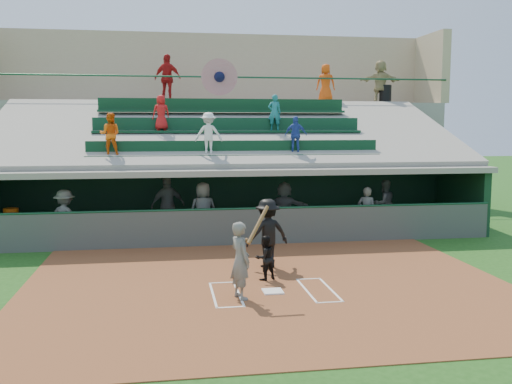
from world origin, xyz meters
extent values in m
plane|color=#1B4914|center=(0.00, 0.00, 0.00)|extent=(100.00, 100.00, 0.00)
cube|color=brown|center=(0.00, 0.50, 0.01)|extent=(11.00, 9.00, 0.02)
cube|color=white|center=(0.00, 0.00, 0.04)|extent=(0.43, 0.43, 0.03)
cube|color=white|center=(-0.75, 0.00, 0.02)|extent=(0.05, 1.80, 0.01)
cube|color=white|center=(0.75, 0.00, 0.02)|extent=(0.05, 1.80, 0.01)
cube|color=white|center=(-1.30, 0.00, 0.02)|extent=(0.05, 1.80, 0.01)
cube|color=white|center=(1.30, 0.00, 0.02)|extent=(0.05, 1.80, 0.01)
cube|color=white|center=(-1.02, 0.90, 0.02)|extent=(0.60, 0.05, 0.01)
cube|color=silver|center=(1.02, 0.90, 0.02)|extent=(0.60, 0.05, 0.01)
cube|color=white|center=(-1.02, -0.90, 0.02)|extent=(0.60, 0.05, 0.01)
cube|color=silver|center=(1.02, -0.90, 0.02)|extent=(0.60, 0.05, 0.01)
cube|color=gray|center=(0.00, 6.75, 0.02)|extent=(16.00, 3.50, 0.04)
cube|color=gray|center=(0.00, 13.50, 2.30)|extent=(20.00, 3.00, 4.60)
cube|color=#494E49|center=(0.00, 5.00, 0.55)|extent=(16.00, 0.06, 1.10)
cylinder|color=#154228|center=(0.00, 5.00, 1.12)|extent=(16.00, 0.08, 0.08)
cube|color=black|center=(0.00, 8.50, 1.10)|extent=(16.00, 0.25, 2.20)
cube|color=black|center=(8.00, 6.75, 1.10)|extent=(0.25, 3.50, 2.20)
cube|color=gray|center=(0.00, 6.75, 2.20)|extent=(16.40, 3.90, 0.18)
cube|color=gray|center=(0.00, 10.25, 1.15)|extent=(16.40, 3.50, 2.30)
cube|color=gray|center=(0.00, 11.90, 2.30)|extent=(16.40, 0.30, 4.60)
cube|color=gray|center=(0.00, 8.60, 3.45)|extent=(16.40, 6.51, 2.37)
cube|color=#0D3A20|center=(0.00, 6.20, 2.65)|extent=(9.40, 0.42, 0.08)
cube|color=#0B321B|center=(0.00, 6.40, 2.91)|extent=(9.40, 0.06, 0.45)
cube|color=#0B331D|center=(0.00, 8.10, 3.40)|extent=(9.40, 0.42, 0.08)
cube|color=#0C3620|center=(0.00, 8.30, 3.66)|extent=(9.40, 0.06, 0.45)
cube|color=#0B331C|center=(0.00, 10.00, 4.15)|extent=(9.40, 0.42, 0.08)
cube|color=#0C361A|center=(0.00, 10.20, 4.41)|extent=(9.40, 0.06, 0.45)
imported|color=#E65D0D|center=(-3.93, 6.30, 3.35)|extent=(0.68, 0.55, 1.31)
imported|color=white|center=(-0.89, 6.30, 3.36)|extent=(0.91, 0.58, 1.34)
imported|color=#2845A2|center=(1.94, 6.30, 3.30)|extent=(0.76, 0.42, 1.23)
imported|color=red|center=(-2.38, 8.20, 4.05)|extent=(0.67, 0.52, 1.22)
imported|color=#1A7177|center=(1.60, 8.20, 4.07)|extent=(0.51, 0.38, 1.26)
cylinder|color=#144027|center=(0.00, 12.00, 5.60)|extent=(20.00, 0.07, 0.07)
cylinder|color=maroon|center=(0.00, 11.98, 5.60)|extent=(1.50, 0.06, 1.50)
sphere|color=black|center=(0.00, 11.95, 5.60)|extent=(0.44, 0.44, 0.44)
cube|color=tan|center=(0.00, 15.00, 6.20)|extent=(20.00, 0.40, 3.20)
cube|color=tan|center=(10.00, 13.50, 6.20)|extent=(0.40, 3.00, 3.20)
imported|color=#585A55|center=(-0.75, -0.34, 0.83)|extent=(0.58, 0.69, 1.63)
cylinder|color=brown|center=(-0.40, -0.49, 1.60)|extent=(0.56, 0.54, 0.75)
sphere|color=olive|center=(-0.62, -0.34, 1.25)|extent=(0.10, 0.10, 0.10)
imported|color=black|center=(0.00, 1.01, 0.54)|extent=(0.63, 0.57, 1.05)
imported|color=black|center=(0.28, 2.19, 0.90)|extent=(1.26, 0.91, 1.75)
cube|color=#965F36|center=(-0.19, 7.95, 0.26)|extent=(14.83, 3.11, 0.45)
cube|color=white|center=(-6.98, 6.24, 0.36)|extent=(0.88, 0.79, 0.63)
cylinder|color=#CA530B|center=(-6.93, 6.24, 0.89)|extent=(0.44, 0.44, 0.44)
imported|color=#555853|center=(-5.24, 5.58, 0.88)|extent=(1.25, 1.01, 1.69)
imported|color=#5B5E59|center=(-2.21, 6.90, 1.01)|extent=(1.23, 0.81, 1.94)
imported|color=#575954|center=(-1.11, 5.98, 0.94)|extent=(0.98, 0.74, 1.80)
imported|color=#51524E|center=(1.60, 6.44, 0.91)|extent=(1.68, 0.87, 1.73)
imported|color=#50524E|center=(4.11, 5.49, 0.85)|extent=(0.71, 0.65, 1.62)
imported|color=#61645E|center=(5.32, 7.06, 0.88)|extent=(0.92, 0.78, 1.68)
cylinder|color=black|center=(7.46, 12.61, 5.00)|extent=(0.53, 0.53, 0.79)
imported|color=#A91313|center=(-2.11, 13.07, 5.61)|extent=(1.28, 0.93, 2.02)
imported|color=#DD490D|center=(4.63, 12.32, 5.42)|extent=(0.91, 0.72, 1.64)
imported|color=tan|center=(7.21, 12.61, 5.54)|extent=(1.81, 0.84, 1.88)
camera|label=1|loc=(-2.25, -11.84, 3.63)|focal=40.00mm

